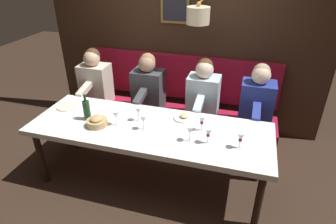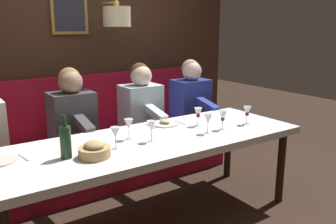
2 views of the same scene
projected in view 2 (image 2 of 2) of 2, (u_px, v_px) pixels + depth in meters
ground_plane at (153, 222)px, 3.02m from camera, size 12.00×12.00×0.00m
dining_table at (152, 146)px, 2.86m from camera, size 0.90×2.56×0.74m
banquette_bench at (107, 164)px, 3.68m from camera, size 0.52×2.76×0.45m
back_wall_panel at (80, 49)px, 3.88m from camera, size 0.59×3.96×2.90m
diner_nearest at (191, 97)px, 4.13m from camera, size 0.60×0.40×0.79m
diner_near at (141, 103)px, 3.77m from camera, size 0.60×0.40×0.79m
diner_middle at (72, 113)px, 3.36m from camera, size 0.60×0.40×0.79m
place_setting_0 at (0, 160)px, 2.36m from camera, size 0.24×0.33×0.01m
place_setting_1 at (165, 123)px, 3.24m from camera, size 0.24×0.32×0.05m
wine_glass_0 at (208, 119)px, 2.96m from camera, size 0.07×0.07×0.16m
wine_glass_1 at (223, 116)px, 3.07m from camera, size 0.07×0.07×0.16m
wine_glass_2 at (115, 133)px, 2.58m from camera, size 0.07×0.07×0.16m
wine_glass_3 at (247, 112)px, 3.24m from camera, size 0.07×0.07×0.16m
wine_glass_4 at (198, 113)px, 3.19m from camera, size 0.07×0.07×0.16m
wine_glass_5 at (151, 127)px, 2.75m from camera, size 0.07×0.07×0.16m
wine_glass_6 at (129, 125)px, 2.81m from camera, size 0.07×0.07×0.16m
wine_bottle at (66, 142)px, 2.40m from camera, size 0.08×0.08×0.30m
bread_bowl at (94, 150)px, 2.43m from camera, size 0.22×0.22×0.12m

